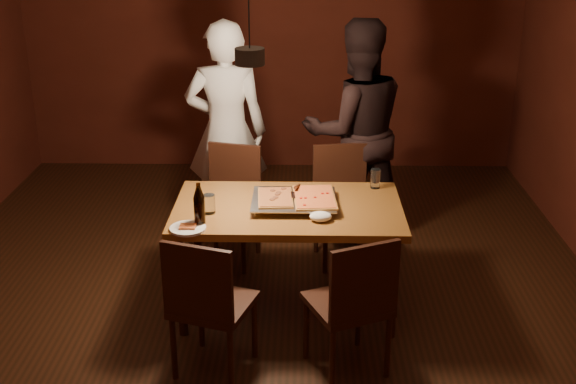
{
  "coord_description": "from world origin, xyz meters",
  "views": [
    {
      "loc": [
        0.32,
        -4.29,
        2.59
      ],
      "look_at": [
        0.23,
        0.08,
        0.85
      ],
      "focal_mm": 45.0,
      "sensor_mm": 36.0,
      "label": 1
    }
  ],
  "objects_px": {
    "dining_table": "(288,216)",
    "beer_bottle_b": "(199,203)",
    "beer_bottle_a": "(199,207)",
    "pizza_tray": "(294,202)",
    "diner_white": "(226,132)",
    "diner_dark": "(356,131)",
    "chair_far_right": "(342,193)",
    "chair_far_left": "(231,192)",
    "pendant_lamp": "(250,55)",
    "chair_near_right": "(355,295)",
    "plate_slice": "(188,228)",
    "chair_near_left": "(207,296)"
  },
  "relations": [
    {
      "from": "chair_near_left",
      "to": "chair_far_right",
      "type": "bearing_deg",
      "value": 80.23
    },
    {
      "from": "chair_far_right",
      "to": "beer_bottle_b",
      "type": "xyz_separation_m",
      "value": [
        -0.94,
        -1.06,
        0.35
      ]
    },
    {
      "from": "chair_far_left",
      "to": "plate_slice",
      "type": "xyz_separation_m",
      "value": [
        -0.15,
        -1.15,
        0.22
      ]
    },
    {
      "from": "chair_near_right",
      "to": "diner_dark",
      "type": "distance_m",
      "value": 2.03
    },
    {
      "from": "chair_far_right",
      "to": "beer_bottle_b",
      "type": "relative_size",
      "value": 1.83
    },
    {
      "from": "chair_near_right",
      "to": "beer_bottle_b",
      "type": "xyz_separation_m",
      "value": [
        -0.94,
        0.5,
        0.35
      ]
    },
    {
      "from": "chair_far_right",
      "to": "diner_dark",
      "type": "height_order",
      "value": "diner_dark"
    },
    {
      "from": "dining_table",
      "to": "beer_bottle_b",
      "type": "bearing_deg",
      "value": -152.52
    },
    {
      "from": "chair_far_left",
      "to": "beer_bottle_b",
      "type": "relative_size",
      "value": 1.92
    },
    {
      "from": "pizza_tray",
      "to": "diner_dark",
      "type": "distance_m",
      "value": 1.29
    },
    {
      "from": "diner_white",
      "to": "diner_dark",
      "type": "bearing_deg",
      "value": -179.59
    },
    {
      "from": "chair_near_left",
      "to": "beer_bottle_b",
      "type": "bearing_deg",
      "value": 118.73
    },
    {
      "from": "dining_table",
      "to": "beer_bottle_b",
      "type": "relative_size",
      "value": 5.65
    },
    {
      "from": "diner_white",
      "to": "diner_dark",
      "type": "height_order",
      "value": "diner_dark"
    },
    {
      "from": "pizza_tray",
      "to": "beer_bottle_b",
      "type": "relative_size",
      "value": 2.07
    },
    {
      "from": "chair_far_left",
      "to": "pendant_lamp",
      "type": "relative_size",
      "value": 0.46
    },
    {
      "from": "dining_table",
      "to": "beer_bottle_b",
      "type": "height_order",
      "value": "beer_bottle_b"
    },
    {
      "from": "pizza_tray",
      "to": "beer_bottle_a",
      "type": "xyz_separation_m",
      "value": [
        -0.58,
        -0.33,
        0.1
      ]
    },
    {
      "from": "chair_far_left",
      "to": "diner_white",
      "type": "distance_m",
      "value": 0.56
    },
    {
      "from": "dining_table",
      "to": "chair_far_right",
      "type": "bearing_deg",
      "value": 62.86
    },
    {
      "from": "chair_far_left",
      "to": "chair_near_left",
      "type": "distance_m",
      "value": 1.58
    },
    {
      "from": "chair_near_left",
      "to": "chair_far_left",
      "type": "bearing_deg",
      "value": 108.56
    },
    {
      "from": "diner_dark",
      "to": "plate_slice",
      "type": "bearing_deg",
      "value": 42.14
    },
    {
      "from": "dining_table",
      "to": "chair_far_left",
      "type": "xyz_separation_m",
      "value": [
        -0.45,
        0.77,
        -0.14
      ]
    },
    {
      "from": "chair_near_left",
      "to": "pendant_lamp",
      "type": "distance_m",
      "value": 1.44
    },
    {
      "from": "dining_table",
      "to": "diner_white",
      "type": "bearing_deg",
      "value": 113.64
    },
    {
      "from": "beer_bottle_a",
      "to": "plate_slice",
      "type": "xyz_separation_m",
      "value": [
        -0.07,
        -0.06,
        -0.12
      ]
    },
    {
      "from": "diner_dark",
      "to": "dining_table",
      "type": "bearing_deg",
      "value": 54.07
    },
    {
      "from": "chair_far_left",
      "to": "plate_slice",
      "type": "height_order",
      "value": "chair_far_left"
    },
    {
      "from": "chair_far_left",
      "to": "chair_near_left",
      "type": "relative_size",
      "value": 0.96
    },
    {
      "from": "diner_white",
      "to": "pendant_lamp",
      "type": "bearing_deg",
      "value": 102.7
    },
    {
      "from": "chair_far_left",
      "to": "chair_far_right",
      "type": "xyz_separation_m",
      "value": [
        0.85,
        0.01,
        0.0
      ]
    },
    {
      "from": "chair_far_right",
      "to": "diner_white",
      "type": "relative_size",
      "value": 0.27
    },
    {
      "from": "dining_table",
      "to": "pizza_tray",
      "type": "height_order",
      "value": "pizza_tray"
    },
    {
      "from": "beer_bottle_b",
      "to": "diner_white",
      "type": "bearing_deg",
      "value": 89.19
    },
    {
      "from": "dining_table",
      "to": "beer_bottle_a",
      "type": "xyz_separation_m",
      "value": [
        -0.54,
        -0.32,
        0.2
      ]
    },
    {
      "from": "chair_near_right",
      "to": "pizza_tray",
      "type": "xyz_separation_m",
      "value": [
        -0.36,
        0.8,
        0.24
      ]
    },
    {
      "from": "chair_far_left",
      "to": "pendant_lamp",
      "type": "xyz_separation_m",
      "value": [
        0.23,
        -0.84,
        1.22
      ]
    },
    {
      "from": "dining_table",
      "to": "diner_white",
      "type": "relative_size",
      "value": 0.84
    },
    {
      "from": "beer_bottle_a",
      "to": "pizza_tray",
      "type": "bearing_deg",
      "value": 29.78
    },
    {
      "from": "dining_table",
      "to": "chair_far_left",
      "type": "bearing_deg",
      "value": 120.6
    },
    {
      "from": "pizza_tray",
      "to": "plate_slice",
      "type": "height_order",
      "value": "pizza_tray"
    },
    {
      "from": "diner_white",
      "to": "chair_far_right",
      "type": "bearing_deg",
      "value": 155.61
    },
    {
      "from": "pendant_lamp",
      "to": "diner_white",
      "type": "bearing_deg",
      "value": 103.07
    },
    {
      "from": "chair_far_left",
      "to": "diner_dark",
      "type": "xyz_separation_m",
      "value": [
        0.98,
        0.44,
        0.36
      ]
    },
    {
      "from": "plate_slice",
      "to": "diner_white",
      "type": "height_order",
      "value": "diner_white"
    },
    {
      "from": "chair_far_left",
      "to": "diner_dark",
      "type": "bearing_deg",
      "value": -141.69
    },
    {
      "from": "chair_far_right",
      "to": "plate_slice",
      "type": "bearing_deg",
      "value": 39.13
    },
    {
      "from": "chair_far_left",
      "to": "diner_dark",
      "type": "relative_size",
      "value": 0.28
    },
    {
      "from": "diner_white",
      "to": "diner_dark",
      "type": "distance_m",
      "value": 1.04
    }
  ]
}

